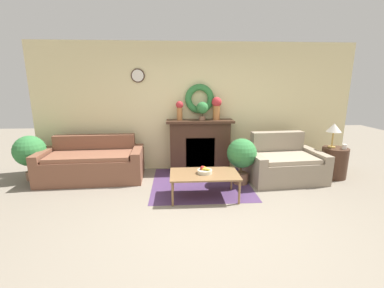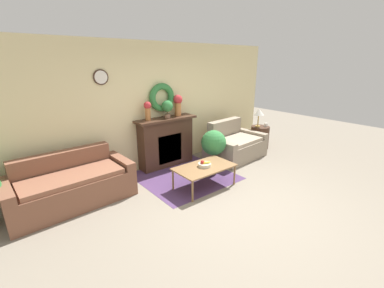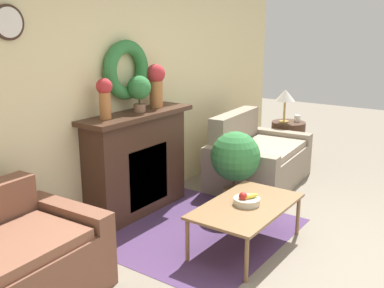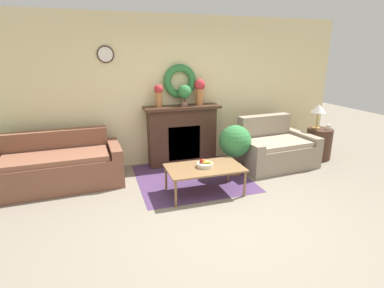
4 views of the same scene
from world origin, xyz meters
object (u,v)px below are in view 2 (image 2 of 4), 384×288
(potted_plant_on_mantel, at_px, (167,107))
(side_table_by_loveseat, at_px, (260,137))
(table_lamp, at_px, (259,112))
(coffee_table, at_px, (204,168))
(couch_left, at_px, (71,186))
(mug, at_px, (266,125))
(potted_plant_floor_by_loveseat, at_px, (214,144))
(fireplace, at_px, (166,142))
(loveseat_right, at_px, (234,145))
(vase_on_mantel_left, at_px, (148,109))
(vase_on_mantel_right, at_px, (178,104))
(fruit_bowl, at_px, (204,164))

(potted_plant_on_mantel, bearing_deg, side_table_by_loveseat, -12.25)
(side_table_by_loveseat, distance_m, table_lamp, 0.70)
(coffee_table, bearing_deg, couch_left, 155.36)
(mug, bearing_deg, table_lamp, 141.84)
(coffee_table, xyz_separation_m, potted_plant_floor_by_loveseat, (0.76, 0.56, 0.17))
(fireplace, xyz_separation_m, side_table_by_loveseat, (2.67, -0.58, -0.26))
(mug, xyz_separation_m, potted_plant_floor_by_loveseat, (-2.07, -0.14, -0.10))
(potted_plant_on_mantel, bearing_deg, mug, -13.49)
(loveseat_right, xyz_separation_m, mug, (1.18, -0.05, 0.35))
(mug, xyz_separation_m, vase_on_mantel_left, (-3.20, 0.68, 0.69))
(vase_on_mantel_left, distance_m, potted_plant_floor_by_loveseat, 1.60)
(side_table_by_loveseat, height_order, potted_plant_floor_by_loveseat, potted_plant_floor_by_loveseat)
(potted_plant_floor_by_loveseat, bearing_deg, vase_on_mantel_right, 114.20)
(vase_on_mantel_left, bearing_deg, potted_plant_on_mantel, -2.43)
(vase_on_mantel_left, bearing_deg, couch_left, -166.97)
(loveseat_right, bearing_deg, couch_left, 172.01)
(fireplace, relative_size, coffee_table, 1.24)
(fruit_bowl, bearing_deg, fireplace, 88.09)
(fruit_bowl, distance_m, vase_on_mantel_right, 1.69)
(couch_left, distance_m, fruit_bowl, 2.33)
(fireplace, distance_m, potted_plant_on_mantel, 0.79)
(coffee_table, bearing_deg, potted_plant_floor_by_loveseat, 36.41)
(couch_left, xyz_separation_m, side_table_by_loveseat, (4.83, -0.19, -0.01))
(vase_on_mantel_right, height_order, potted_plant_floor_by_loveseat, vase_on_mantel_right)
(loveseat_right, xyz_separation_m, table_lamp, (1.01, 0.09, 0.69))
(mug, height_order, potted_plant_on_mantel, potted_plant_on_mantel)
(mug, relative_size, vase_on_mantel_left, 0.24)
(couch_left, bearing_deg, potted_plant_floor_by_loveseat, -10.61)
(table_lamp, height_order, mug, table_lamp)
(fireplace, bearing_deg, couch_left, -169.60)
(potted_plant_floor_by_loveseat, bearing_deg, vase_on_mantel_left, 144.47)
(loveseat_right, relative_size, vase_on_mantel_right, 3.16)
(couch_left, bearing_deg, coffee_table, -27.15)
(side_table_by_loveseat, bearing_deg, vase_on_mantel_left, 169.21)
(fruit_bowl, xyz_separation_m, table_lamp, (2.65, 0.82, 0.53))
(fireplace, xyz_separation_m, fruit_bowl, (-0.05, -1.36, -0.10))
(side_table_by_loveseat, height_order, mug, mug)
(fireplace, height_order, loveseat_right, fireplace)
(fireplace, distance_m, potted_plant_floor_by_loveseat, 1.08)
(table_lamp, xyz_separation_m, potted_plant_floor_by_loveseat, (-1.90, -0.27, -0.44))
(couch_left, bearing_deg, fireplace, 7.89)
(mug, bearing_deg, potted_plant_on_mantel, 166.51)
(side_table_by_loveseat, relative_size, mug, 6.50)
(fireplace, relative_size, fruit_bowl, 5.74)
(table_lamp, bearing_deg, loveseat_right, -175.02)
(fireplace, height_order, table_lamp, fireplace)
(loveseat_right, bearing_deg, side_table_by_loveseat, -2.50)
(vase_on_mantel_right, bearing_deg, vase_on_mantel_left, 180.00)
(potted_plant_on_mantel, bearing_deg, coffee_table, -94.06)
(fruit_bowl, distance_m, potted_plant_floor_by_loveseat, 0.94)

